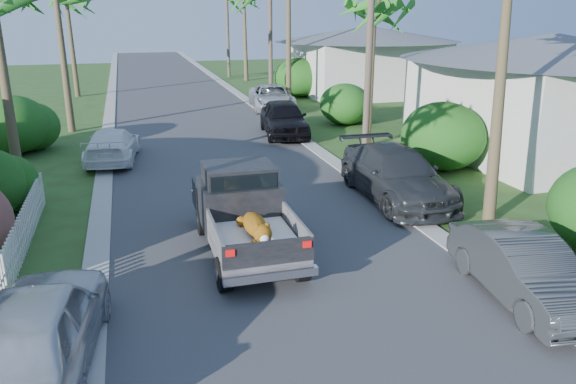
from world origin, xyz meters
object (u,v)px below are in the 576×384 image
object	(u,v)px
parked_car_rn	(524,269)
house_right_far	(366,63)
utility_pole_d	(227,23)
parked_car_ln	(36,330)
house_right_near	(546,100)
palm_r_b	(374,3)
parked_car_lf	(112,145)
parked_car_rm	(396,175)
parked_car_rf	(284,118)
utility_pole_b	(370,40)
parked_car_rd	(272,98)
pickup_truck	(242,208)
utility_pole_c	(270,28)

from	to	relation	value
parked_car_rn	house_right_far	bearing A→B (deg)	78.56
parked_car_rn	house_right_far	xyz separation A→B (m)	(8.81, 28.30, 1.45)
utility_pole_d	parked_car_ln	bearing A→B (deg)	-104.42
house_right_near	palm_r_b	bearing A→B (deg)	154.89
parked_car_lf	house_right_far	world-z (taller)	house_right_far
parked_car_rm	utility_pole_d	bearing A→B (deg)	89.51
parked_car_rn	parked_car_rf	world-z (taller)	parked_car_rf
house_right_far	parked_car_lf	bearing A→B (deg)	-139.48
utility_pole_b	parked_car_rn	bearing A→B (deg)	-97.13
house_right_far	parked_car_ln	bearing A→B (deg)	-122.53
parked_car_ln	parked_car_rf	bearing A→B (deg)	-111.73
palm_r_b	house_right_far	distance (m)	16.75
palm_r_b	house_right_far	size ratio (longest dim) A/B	0.80
parked_car_rf	parked_car_rd	size ratio (longest dim) A/B	0.93
parked_car_lf	utility_pole_b	size ratio (longest dim) A/B	0.49
parked_car_rn	parked_car_lf	size ratio (longest dim) A/B	0.92
parked_car_lf	parked_car_rd	bearing A→B (deg)	-125.60
parked_car_rd	house_right_far	bearing A→B (deg)	37.05
parked_car_rf	house_right_far	bearing A→B (deg)	58.69
pickup_truck	parked_car_rd	world-z (taller)	pickup_truck
pickup_truck	house_right_near	world-z (taller)	house_right_near
house_right_near	utility_pole_d	world-z (taller)	utility_pole_d
parked_car_rn	utility_pole_b	world-z (taller)	utility_pole_b
pickup_truck	house_right_near	bearing A→B (deg)	23.65
parked_car_rd	utility_pole_b	bearing A→B (deg)	-80.04
house_right_near	utility_pole_c	distance (m)	17.79
parked_car_rd	house_right_near	distance (m)	15.66
parked_car_rn	utility_pole_b	xyz separation A→B (m)	(1.41, 11.30, 3.93)
utility_pole_b	palm_r_b	bearing A→B (deg)	63.43
utility_pole_b	utility_pole_d	size ratio (longest dim) A/B	1.00
palm_r_b	parked_car_rm	bearing A→B (deg)	-106.64
parked_car_rn	palm_r_b	world-z (taller)	palm_r_b
parked_car_rf	utility_pole_b	distance (m)	6.74
palm_r_b	utility_pole_d	bearing A→B (deg)	92.05
house_right_near	house_right_far	distance (m)	18.00
house_right_near	parked_car_rn	bearing A→B (deg)	-130.56
utility_pole_b	parked_car_rd	bearing A→B (deg)	92.90
parked_car_rm	palm_r_b	xyz separation A→B (m)	(2.01, 6.74, 5.16)
house_right_near	utility_pole_b	bearing A→B (deg)	172.30
utility_pole_b	parked_car_ln	bearing A→B (deg)	-133.36
utility_pole_c	utility_pole_b	bearing A→B (deg)	-90.00
parked_car_ln	house_right_far	size ratio (longest dim) A/B	0.51
parked_car_rm	house_right_near	world-z (taller)	house_right_near
utility_pole_c	utility_pole_d	size ratio (longest dim) A/B	1.00
parked_car_rm	utility_pole_b	bearing A→B (deg)	79.11
parked_car_rn	utility_pole_d	size ratio (longest dim) A/B	0.45
pickup_truck	utility_pole_c	size ratio (longest dim) A/B	0.57
house_right_near	parked_car_rd	bearing A→B (deg)	120.99
parked_car_lf	house_right_near	distance (m)	17.41
utility_pole_d	parked_car_lf	bearing A→B (deg)	-109.20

